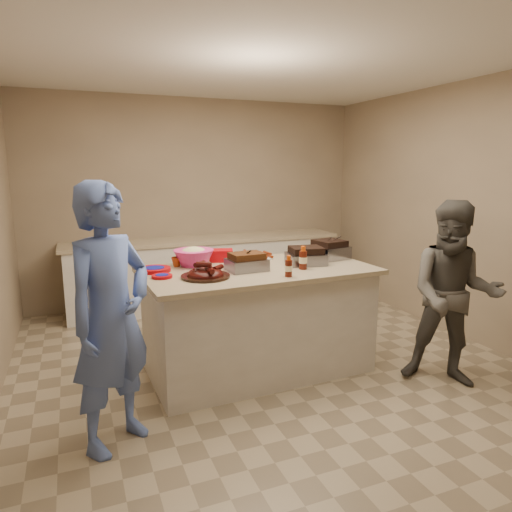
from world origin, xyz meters
name	(u,v)px	position (x,y,z in m)	size (l,w,h in m)	color
room	(274,371)	(0.00, 0.00, 0.00)	(4.50, 5.00, 2.70)	gray
back_counter	(207,272)	(0.00, 2.20, 0.45)	(3.60, 0.64, 0.90)	silver
island	(258,369)	(-0.13, 0.09, 0.00)	(2.00, 1.05, 0.95)	silver
rib_platter	(206,277)	(-0.65, -0.07, 0.95)	(0.40, 0.40, 0.16)	#410D0A
pulled_pork_tray	(247,270)	(-0.25, 0.05, 0.95)	(0.33, 0.25, 0.10)	#47230F
brisket_tray	(306,264)	(0.34, 0.08, 0.95)	(0.33, 0.28, 0.10)	black
roasting_pan	(329,258)	(0.68, 0.24, 0.95)	(0.31, 0.31, 0.12)	gray
coleslaw_bowl	(194,266)	(-0.62, 0.40, 0.95)	(0.36, 0.36, 0.25)	#DA2F85
sausage_plate	(258,258)	(0.04, 0.49, 0.95)	(0.30, 0.30, 0.05)	silver
mac_cheese_dish	(313,256)	(0.58, 0.39, 0.95)	(0.30, 0.22, 0.08)	orange
bbq_bottle_a	(288,277)	(-0.02, -0.29, 0.95)	(0.06, 0.06, 0.17)	#451309
bbq_bottle_b	(303,269)	(0.22, -0.09, 0.95)	(0.07, 0.07, 0.20)	#451309
mustard_bottle	(245,267)	(-0.21, 0.18, 0.95)	(0.04, 0.04, 0.11)	#E59800
sauce_bowl	(249,263)	(-0.13, 0.32, 0.95)	(0.13, 0.04, 0.13)	silver
plate_stack_large	(155,271)	(-0.99, 0.30, 0.95)	(0.27, 0.27, 0.03)	#95030A
plate_stack_small	(162,278)	(-0.97, 0.06, 0.95)	(0.17, 0.17, 0.02)	#95030A
plastic_cup	(177,267)	(-0.77, 0.42, 0.95)	(0.09, 0.09, 0.09)	#A3380E
basket_stack	(221,261)	(-0.33, 0.50, 0.95)	(0.22, 0.16, 0.11)	#95030A
guest_blue	(119,442)	(-1.42, -0.60, 0.00)	(0.64, 1.74, 0.42)	#5470C3
guest_gray	(446,382)	(1.28, -0.76, 0.00)	(0.76, 1.56, 0.59)	#54514C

